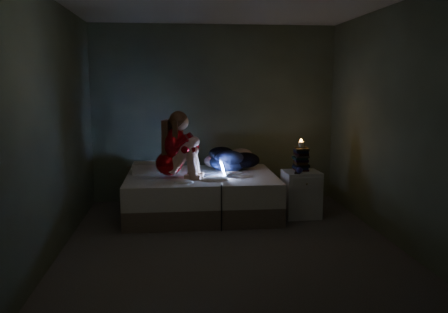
{
  "coord_description": "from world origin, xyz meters",
  "views": [
    {
      "loc": [
        -0.57,
        -4.95,
        1.74
      ],
      "look_at": [
        0.05,
        1.0,
        0.8
      ],
      "focal_mm": 36.97,
      "sensor_mm": 36.0,
      "label": 1
    }
  ],
  "objects": [
    {
      "name": "wall_left",
      "position": [
        -1.81,
        0.0,
        1.3
      ],
      "size": [
        0.02,
        3.8,
        2.6
      ],
      "primitive_type": "cube",
      "color": "#3A4532",
      "rests_on": "ground"
    },
    {
      "name": "wall_front",
      "position": [
        0.0,
        -1.91,
        1.3
      ],
      "size": [
        3.6,
        0.02,
        2.6
      ],
      "primitive_type": "cube",
      "color": "#3A4532",
      "rests_on": "ground"
    },
    {
      "name": "clothes_pile",
      "position": [
        0.16,
        1.41,
        0.71
      ],
      "size": [
        0.7,
        0.63,
        0.34
      ],
      "primitive_type": null,
      "rotation": [
        0.0,
        0.0,
        -0.38
      ],
      "color": "#171C46",
      "rests_on": "bed"
    },
    {
      "name": "bed",
      "position": [
        -0.25,
        1.1,
        0.27
      ],
      "size": [
        1.97,
        1.48,
        0.54
      ],
      "primitive_type": null,
      "color": "beige",
      "rests_on": "ground"
    },
    {
      "name": "book_stack",
      "position": [
        1.06,
        0.93,
        0.75
      ],
      "size": [
        0.19,
        0.25,
        0.29
      ],
      "primitive_type": null,
      "color": "black",
      "rests_on": "nightstand"
    },
    {
      "name": "candle",
      "position": [
        1.06,
        0.93,
        0.94
      ],
      "size": [
        0.07,
        0.07,
        0.08
      ],
      "primitive_type": "cylinder",
      "color": "beige",
      "rests_on": "book_stack"
    },
    {
      "name": "ceiling",
      "position": [
        0.0,
        0.0,
        2.61
      ],
      "size": [
        3.6,
        3.8,
        0.02
      ],
      "primitive_type": "cube",
      "color": "silver",
      "rests_on": "ground"
    },
    {
      "name": "woman",
      "position": [
        -0.67,
        0.96,
        0.98
      ],
      "size": [
        0.61,
        0.48,
        0.87
      ],
      "primitive_type": null,
      "rotation": [
        0.0,
        0.0,
        -0.27
      ],
      "color": "#72000D",
      "rests_on": "bed"
    },
    {
      "name": "pillow",
      "position": [
        -0.93,
        1.32,
        0.61
      ],
      "size": [
        0.47,
        0.33,
        0.14
      ],
      "primitive_type": "cube",
      "color": "silver",
      "rests_on": "bed"
    },
    {
      "name": "wall_back",
      "position": [
        0.0,
        1.91,
        1.3
      ],
      "size": [
        3.6,
        0.02,
        2.6
      ],
      "primitive_type": "cube",
      "color": "#3A4532",
      "rests_on": "ground"
    },
    {
      "name": "blue_orb",
      "position": [
        0.99,
        0.73,
        0.65
      ],
      "size": [
        0.08,
        0.08,
        0.08
      ],
      "primitive_type": "sphere",
      "color": "#201C4D",
      "rests_on": "nightstand"
    },
    {
      "name": "nightstand",
      "position": [
        1.06,
        0.85,
        0.31
      ],
      "size": [
        0.48,
        0.43,
        0.61
      ],
      "primitive_type": "cube",
      "rotation": [
        0.0,
        0.0,
        0.05
      ],
      "color": "silver",
      "rests_on": "ground"
    },
    {
      "name": "wall_right",
      "position": [
        1.81,
        0.0,
        1.3
      ],
      "size": [
        0.02,
        3.8,
        2.6
      ],
      "primitive_type": "cube",
      "color": "#3A4532",
      "rests_on": "ground"
    },
    {
      "name": "floor",
      "position": [
        0.0,
        0.0,
        -0.01
      ],
      "size": [
        3.6,
        3.8,
        0.02
      ],
      "primitive_type": "cube",
      "color": "#3D3836",
      "rests_on": "ground"
    },
    {
      "name": "laptop",
      "position": [
        -0.1,
        0.95,
        0.65
      ],
      "size": [
        0.33,
        0.25,
        0.22
      ],
      "primitive_type": null,
      "rotation": [
        0.0,
        0.0,
        0.08
      ],
      "color": "black",
      "rests_on": "bed"
    },
    {
      "name": "phone",
      "position": [
        0.97,
        0.75,
        0.62
      ],
      "size": [
        0.12,
        0.16,
        0.01
      ],
      "primitive_type": "cube",
      "rotation": [
        0.0,
        0.0,
        -0.38
      ],
      "color": "black",
      "rests_on": "nightstand"
    }
  ]
}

